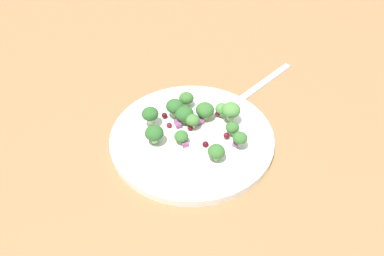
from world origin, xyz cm
name	(u,v)px	position (x,y,z in cm)	size (l,w,h in cm)	color
ground_plane	(199,134)	(0.00, 0.00, -1.00)	(180.00, 180.00, 2.00)	olive
plate	(192,137)	(2.65, 0.87, 0.86)	(24.81, 24.81, 1.70)	white
dressing_pool	(192,135)	(2.65, 0.87, 1.30)	(14.39, 14.39, 0.20)	white
broccoli_floret_0	(175,107)	(1.36, -3.83, 3.46)	(2.72, 2.72, 2.75)	#8EB77A
broccoli_floret_1	(181,137)	(4.99, 0.84, 2.59)	(2.07, 2.07, 2.09)	#9EC684
broccoli_floret_2	(232,128)	(-1.24, 5.44, 2.82)	(2.02, 2.02, 2.05)	#8EB77A
broccoli_floret_3	(150,114)	(5.22, -5.30, 3.55)	(2.58, 2.58, 2.61)	#ADD18E
broccoli_floret_4	(231,110)	(-3.43, 3.44, 3.68)	(2.91, 2.91, 2.95)	#9EC684
broccoli_floret_5	(239,140)	(0.34, 7.72, 3.02)	(2.16, 2.16, 2.18)	#8EB77A
broccoli_floret_6	(192,120)	(1.50, -0.05, 2.94)	(2.17, 2.17, 2.19)	#9EC684
broccoli_floret_7	(184,114)	(1.35, -1.83, 3.03)	(2.87, 2.87, 2.91)	#ADD18E
broccoli_floret_8	(205,110)	(-1.38, -0.07, 3.08)	(2.87, 2.87, 2.91)	#ADD18E
broccoli_floret_9	(186,98)	(-1.83, -4.25, 2.92)	(2.39, 2.39, 2.42)	#8EB77A
broccoli_floret_10	(222,109)	(-3.57, 1.66, 2.89)	(2.11, 2.11, 2.14)	#9EC684
broccoli_floret_11	(216,152)	(4.25, 6.77, 2.89)	(2.45, 2.45, 2.48)	#9EC684
broccoli_floret_12	(154,133)	(7.58, -2.07, 3.27)	(2.76, 2.76, 2.79)	#9EC684
cranberry_0	(235,125)	(-2.71, 4.88, 1.95)	(0.95, 0.95, 0.95)	maroon
cranberry_1	(164,115)	(2.65, -4.88, 1.89)	(0.89, 0.89, 0.89)	#4C0A14
cranberry_2	(205,144)	(3.20, 3.97, 1.72)	(0.93, 0.93, 0.93)	#4C0A14
cranberry_3	(169,125)	(3.73, -2.84, 1.76)	(0.83, 0.83, 0.83)	maroon
cranberry_4	(218,114)	(-3.07, 1.22, 1.97)	(0.82, 0.82, 0.82)	maroon
cranberry_5	(188,127)	(2.07, -0.39, 1.81)	(0.86, 0.86, 0.86)	maroon
cranberry_6	(227,135)	(-0.10, 5.32, 2.06)	(0.88, 0.88, 0.88)	maroon
onion_bit_0	(196,121)	(0.37, -0.22, 1.90)	(1.22, 1.29, 0.46)	#934C84
onion_bit_1	(235,144)	(0.25, 7.20, 1.73)	(1.04, 1.32, 0.36)	#A35B93
onion_bit_2	(178,123)	(2.70, -1.99, 1.93)	(0.87, 1.40, 0.56)	#934C84
onion_bit_3	(185,143)	(5.07, 1.58, 1.84)	(1.09, 0.94, 0.59)	#934C84
fork	(254,89)	(-14.18, 0.75, 0.25)	(18.66, 2.65, 0.50)	silver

